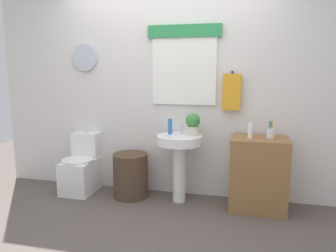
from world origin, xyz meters
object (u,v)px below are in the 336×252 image
Objects in this scene: potted_plant at (193,123)px; lotion_bottle at (250,131)px; pedestal_sink at (179,152)px; soap_bottle at (170,126)px; laundry_hamper at (131,175)px; wooden_cabinet at (258,174)px; toilet at (82,169)px; toothbrush_cup at (270,133)px.

lotion_bottle is at bearing -9.08° from potted_plant.
soap_bottle is at bearing 157.38° from pedestal_sink.
laundry_hamper is 1.47m from wooden_cabinet.
toilet is 1.40× the size of laundry_hamper.
toothbrush_cup is at bearing -2.76° from potted_plant.
pedestal_sink is 0.31m from soap_bottle.
lotion_bottle is (1.36, -0.04, 0.61)m from laundry_hamper.
pedestal_sink is 0.82m from lotion_bottle.
soap_bottle is 0.26m from potted_plant.
toilet is 0.66m from laundry_hamper.
potted_plant is at bearing 23.20° from pedestal_sink.
toothbrush_cup reaches higher than soap_bottle.
lotion_bottle is (0.63, -0.10, -0.04)m from potted_plant.
potted_plant is at bearing 1.18° from toilet.
wooden_cabinet is (1.46, 0.00, 0.13)m from laundry_hamper.
wooden_cabinet is at bearing -2.89° from soap_bottle.
potted_plant is (0.73, 0.06, 0.64)m from laundry_hamper.
toothbrush_cup is (0.97, 0.02, 0.26)m from pedestal_sink.
pedestal_sink is 1.01m from toothbrush_cup.
toilet is 0.95× the size of pedestal_sink.
pedestal_sink is at bearing -0.00° from laundry_hamper.
laundry_hamper is 0.76m from soap_bottle.
toilet is at bearing 177.97° from lotion_bottle.
pedestal_sink is at bearing -22.62° from soap_bottle.
soap_bottle is at bearing -177.80° from potted_plant.
laundry_hamper is at bearing 180.00° from wooden_cabinet.
potted_plant reaches higher than laundry_hamper.
soap_bottle is at bearing 6.07° from laundry_hamper.
lotion_bottle reaches higher than pedestal_sink.
soap_bottle is 0.72× the size of potted_plant.
lotion_bottle is at bearing -1.69° from laundry_hamper.
pedestal_sink is (1.25, -0.03, 0.30)m from toilet.
wooden_cabinet is at bearing 21.04° from lotion_bottle.
pedestal_sink is 3.13× the size of potted_plant.
laundry_hamper is 2.94× the size of soap_bottle.
pedestal_sink is at bearing -1.44° from toilet.
wooden_cabinet is (0.87, 0.00, -0.19)m from pedestal_sink.
toilet is 2.29m from toothbrush_cup.
soap_bottle is at bearing 174.20° from lotion_bottle.
laundry_hamper is 0.68× the size of pedestal_sink.
toilet is 4.13× the size of soap_bottle.
soap_bottle reaches higher than pedestal_sink.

